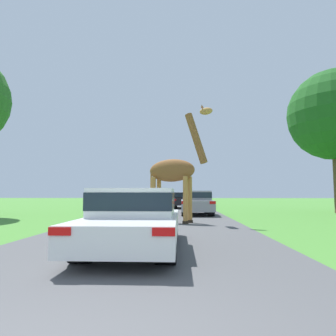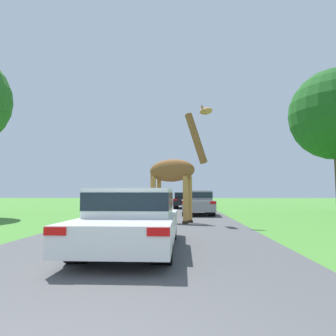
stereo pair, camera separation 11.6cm
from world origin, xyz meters
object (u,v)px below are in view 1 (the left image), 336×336
car_lead_maroon (135,217)px  tree_right_cluster (335,115)px  car_queue_left (197,202)px  giraffe_near_road (175,171)px  car_far_ahead (184,200)px  car_queue_right (197,198)px  car_verge_right (129,200)px

car_lead_maroon → tree_right_cluster: bearing=49.0°
car_lead_maroon → tree_right_cluster: tree_right_cluster is taller
car_queue_left → tree_right_cluster: size_ratio=0.42×
giraffe_near_road → car_lead_maroon: bearing=16.6°
giraffe_near_road → car_far_ahead: bearing=-158.3°
car_queue_right → car_far_ahead: car_queue_right is taller
car_queue_left → car_far_ahead: bearing=95.0°
car_lead_maroon → tree_right_cluster: 17.76m
giraffe_near_road → car_queue_right: 17.97m
car_queue_left → car_verge_right: car_verge_right is taller
car_queue_right → car_lead_maroon: bearing=-96.3°
car_queue_right → car_far_ahead: 5.25m
car_far_ahead → giraffe_near_road: bearing=-92.2°
car_far_ahead → car_queue_left: bearing=-85.0°
tree_right_cluster → car_queue_right: bearing=126.8°
giraffe_near_road → tree_right_cluster: 12.88m
car_lead_maroon → car_queue_right: bearing=83.7°
car_lead_maroon → car_far_ahead: 18.91m
giraffe_near_road → car_queue_left: (1.18, 4.87, -1.48)m
car_queue_right → car_verge_right: 11.55m
car_lead_maroon → car_queue_right: car_queue_right is taller
car_queue_right → tree_right_cluster: (8.41, -11.22, 5.56)m
car_verge_right → car_far_ahead: bearing=54.4°
car_queue_left → car_far_ahead: size_ratio=0.96×
car_queue_right → car_far_ahead: size_ratio=1.14×
car_queue_right → car_queue_left: (-0.69, -12.94, -0.03)m
car_far_ahead → car_verge_right: (-3.78, -5.28, 0.05)m
car_verge_right → tree_right_cluster: 14.69m
car_lead_maroon → car_queue_left: car_queue_left is taller
car_queue_left → car_verge_right: (-4.46, 2.61, 0.03)m
giraffe_near_road → tree_right_cluster: size_ratio=0.54×
car_queue_left → car_queue_right: bearing=86.9°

